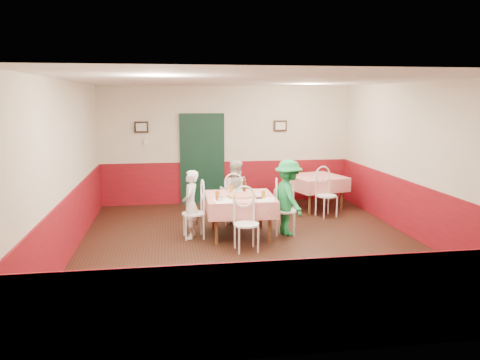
{
  "coord_description": "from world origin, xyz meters",
  "views": [
    {
      "loc": [
        -1.39,
        -7.63,
        2.52
      ],
      "look_at": [
        -0.12,
        0.61,
        1.05
      ],
      "focal_mm": 35.0,
      "sensor_mm": 36.0,
      "label": 1
    }
  ],
  "objects": [
    {
      "name": "beer_bottle",
      "position": [
        0.01,
        1.0,
        0.88
      ],
      "size": [
        0.07,
        0.07,
        0.24
      ],
      "primitive_type": "cylinder",
      "rotation": [
        0.0,
        0.0,
        -0.03
      ],
      "color": "#381C0A",
      "rests_on": "main_table"
    },
    {
      "name": "chair_second_b",
      "position": [
        1.93,
        1.76,
        0.45
      ],
      "size": [
        0.51,
        0.51,
        0.9
      ],
      "primitive_type": null,
      "rotation": [
        0.0,
        0.0,
        0.26
      ],
      "color": "white",
      "rests_on": "ground"
    },
    {
      "name": "floor",
      "position": [
        0.0,
        0.0,
        0.0
      ],
      "size": [
        7.0,
        7.0,
        0.0
      ],
      "primitive_type": "plane",
      "color": "black",
      "rests_on": "ground"
    },
    {
      "name": "chair_near",
      "position": [
        -0.15,
        -0.24,
        0.45
      ],
      "size": [
        0.45,
        0.45,
        0.9
      ],
      "primitive_type": null,
      "rotation": [
        0.0,
        0.0,
        0.07
      ],
      "color": "white",
      "rests_on": "ground"
    },
    {
      "name": "glass_b",
      "position": [
        0.26,
        0.37,
        0.82
      ],
      "size": [
        0.07,
        0.07,
        0.13
      ],
      "primitive_type": "cylinder",
      "rotation": [
        0.0,
        0.0,
        -0.03
      ],
      "color": "#BF7219",
      "rests_on": "main_table"
    },
    {
      "name": "wainscot_left",
      "position": [
        -2.98,
        0.0,
        0.5
      ],
      "size": [
        0.03,
        7.0,
        1.0
      ],
      "primitive_type": "cube",
      "color": "maroon",
      "rests_on": "ground"
    },
    {
      "name": "menu_right",
      "position": [
        0.27,
        0.22,
        0.76
      ],
      "size": [
        0.39,
        0.46,
        0.0
      ],
      "primitive_type": "cube",
      "rotation": [
        0.0,
        0.0,
        -0.24
      ],
      "color": "white",
      "rests_on": "main_table"
    },
    {
      "name": "wainscot_back",
      "position": [
        0.0,
        3.48,
        0.5
      ],
      "size": [
        6.0,
        0.03,
        1.0
      ],
      "primitive_type": "cube",
      "color": "maroon",
      "rests_on": "ground"
    },
    {
      "name": "glass_c",
      "position": [
        -0.24,
        1.0,
        0.82
      ],
      "size": [
        0.07,
        0.07,
        0.12
      ],
      "primitive_type": "cylinder",
      "rotation": [
        0.0,
        0.0,
        -0.03
      ],
      "color": "#BF7219",
      "rests_on": "main_table"
    },
    {
      "name": "plate_right",
      "position": [
        0.27,
        0.61,
        0.77
      ],
      "size": [
        0.26,
        0.26,
        0.01
      ],
      "primitive_type": "cylinder",
      "rotation": [
        0.0,
        0.0,
        -0.03
      ],
      "color": "white",
      "rests_on": "main_table"
    },
    {
      "name": "pizza",
      "position": [
        -0.11,
        0.57,
        0.78
      ],
      "size": [
        0.51,
        0.51,
        0.03
      ],
      "primitive_type": "cylinder",
      "rotation": [
        0.0,
        0.0,
        -0.03
      ],
      "color": "#B74723",
      "rests_on": "main_table"
    },
    {
      "name": "main_table",
      "position": [
        -0.12,
        0.61,
        0.38
      ],
      "size": [
        1.25,
        1.25,
        0.77
      ],
      "primitive_type": "cube",
      "rotation": [
        0.0,
        0.0,
        -0.03
      ],
      "color": "red",
      "rests_on": "ground"
    },
    {
      "name": "chair_second_a",
      "position": [
        1.18,
        2.51,
        0.45
      ],
      "size": [
        0.51,
        0.51,
        0.9
      ],
      "primitive_type": null,
      "rotation": [
        0.0,
        0.0,
        -1.31
      ],
      "color": "white",
      "rests_on": "ground"
    },
    {
      "name": "shaker_c",
      "position": [
        -0.58,
        0.25,
        0.81
      ],
      "size": [
        0.04,
        0.04,
        0.09
      ],
      "primitive_type": "cylinder",
      "rotation": [
        0.0,
        0.0,
        -0.03
      ],
      "color": "#B23319",
      "rests_on": "main_table"
    },
    {
      "name": "plate_left",
      "position": [
        -0.52,
        0.61,
        0.77
      ],
      "size": [
        0.26,
        0.26,
        0.01
      ],
      "primitive_type": "cylinder",
      "rotation": [
        0.0,
        0.0,
        -0.03
      ],
      "color": "white",
      "rests_on": "main_table"
    },
    {
      "name": "chair_right",
      "position": [
        0.73,
        0.59,
        0.45
      ],
      "size": [
        0.5,
        0.5,
        0.9
      ],
      "primitive_type": null,
      "rotation": [
        0.0,
        0.0,
        1.35
      ],
      "color": "white",
      "rests_on": "ground"
    },
    {
      "name": "diner_far",
      "position": [
        -0.1,
        1.51,
        0.65
      ],
      "size": [
        0.74,
        0.65,
        1.3
      ],
      "primitive_type": "imported",
      "rotation": [
        0.0,
        0.0,
        2.87
      ],
      "color": "gray",
      "rests_on": "ground"
    },
    {
      "name": "wallet",
      "position": [
        0.17,
        0.31,
        0.77
      ],
      "size": [
        0.11,
        0.09,
        0.02
      ],
      "primitive_type": "cube",
      "rotation": [
        0.0,
        0.0,
        -0.03
      ],
      "color": "black",
      "rests_on": "main_table"
    },
    {
      "name": "shaker_a",
      "position": [
        -0.55,
        0.19,
        0.81
      ],
      "size": [
        0.04,
        0.04,
        0.09
      ],
      "primitive_type": "cylinder",
      "rotation": [
        0.0,
        0.0,
        -0.03
      ],
      "color": "silver",
      "rests_on": "main_table"
    },
    {
      "name": "diner_left",
      "position": [
        -1.02,
        0.64,
        0.62
      ],
      "size": [
        0.39,
        0.51,
        1.24
      ],
      "primitive_type": "imported",
      "rotation": [
        0.0,
        0.0,
        -1.79
      ],
      "color": "gray",
      "rests_on": "ground"
    },
    {
      "name": "shaker_b",
      "position": [
        -0.5,
        0.17,
        0.81
      ],
      "size": [
        0.04,
        0.04,
        0.09
      ],
      "primitive_type": "cylinder",
      "rotation": [
        0.0,
        0.0,
        -0.03
      ],
      "color": "silver",
      "rests_on": "main_table"
    },
    {
      "name": "picture_right",
      "position": [
        1.3,
        3.45,
        1.85
      ],
      "size": [
        0.32,
        0.03,
        0.26
      ],
      "primitive_type": "cube",
      "color": "black",
      "rests_on": "back_wall"
    },
    {
      "name": "wainscot_right",
      "position": [
        2.98,
        0.0,
        0.5
      ],
      "size": [
        0.03,
        7.0,
        1.0
      ],
      "primitive_type": "cube",
      "color": "maroon",
      "rests_on": "ground"
    },
    {
      "name": "wainscot_front",
      "position": [
        0.0,
        -3.48,
        0.5
      ],
      "size": [
        6.0,
        0.03,
        1.0
      ],
      "primitive_type": "cube",
      "color": "maroon",
      "rests_on": "ground"
    },
    {
      "name": "left_wall",
      "position": [
        -3.0,
        0.0,
        1.4
      ],
      "size": [
        0.1,
        7.0,
        2.8
      ],
      "primitive_type": "cube",
      "color": "beige",
      "rests_on": "ground"
    },
    {
      "name": "chair_left",
      "position": [
        -0.97,
        0.64,
        0.45
      ],
      "size": [
        0.45,
        0.45,
        0.9
      ],
      "primitive_type": null,
      "rotation": [
        0.0,
        0.0,
        -1.51
      ],
      "color": "white",
      "rests_on": "ground"
    },
    {
      "name": "thermostat",
      "position": [
        -1.9,
        3.45,
        1.5
      ],
      "size": [
        0.1,
        0.03,
        0.1
      ],
      "primitive_type": "cube",
      "color": "white",
      "rests_on": "back_wall"
    },
    {
      "name": "second_table",
      "position": [
        1.93,
        2.51,
        0.38
      ],
      "size": [
        1.37,
        1.37,
        0.77
      ],
      "primitive_type": "cube",
      "rotation": [
        0.0,
        0.0,
        0.26
      ],
      "color": "red",
      "rests_on": "ground"
    },
    {
      "name": "right_wall",
      "position": [
        3.0,
        0.0,
        1.4
      ],
      "size": [
        0.1,
        7.0,
        2.8
      ],
      "primitive_type": "cube",
      "color": "beige",
      "rests_on": "ground"
    },
    {
      "name": "picture_left",
      "position": [
        -2.0,
        3.45,
        1.85
      ],
      "size": [
        0.32,
        0.03,
        0.26
      ],
      "primitive_type": "cube",
      "color": "black",
      "rests_on": "back_wall"
    },
    {
      "name": "door",
      "position": [
        -0.6,
        3.45,
        1.05
      ],
      "size": [
        0.96,
        0.06,
        2.1
      ],
      "primitive_type": "cube",
      "color": "black",
      "rests_on": "ground"
    },
    {
      "name": "menu_left",
      "position": [
        -0.49,
        0.2,
        0.76
      ],
      "size": [
        0.34,
        0.43,
        0.0
      ],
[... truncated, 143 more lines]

